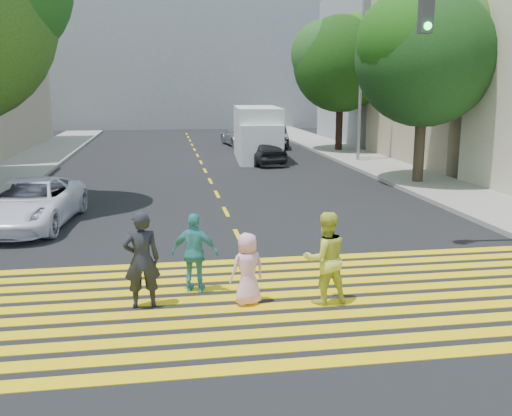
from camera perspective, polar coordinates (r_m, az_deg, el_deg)
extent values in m
plane|color=black|center=(9.55, 2.93, -12.04)|extent=(120.00, 120.00, 0.00)
cube|color=gray|center=(31.46, -21.34, 4.32)|extent=(3.00, 40.00, 0.15)
cube|color=gray|center=(25.98, 14.47, 3.28)|extent=(3.00, 60.00, 0.15)
cube|color=yellow|center=(8.50, 4.68, -15.26)|extent=(13.40, 0.35, 0.01)
cube|color=yellow|center=(8.98, 3.82, -13.67)|extent=(13.40, 0.35, 0.01)
cube|color=yellow|center=(9.46, 3.06, -12.25)|extent=(13.40, 0.35, 0.01)
cube|color=yellow|center=(9.95, 2.38, -10.96)|extent=(13.40, 0.35, 0.01)
cube|color=yellow|center=(10.45, 1.77, -9.80)|extent=(13.40, 0.35, 0.01)
cube|color=yellow|center=(10.96, 1.22, -8.74)|extent=(13.40, 0.35, 0.01)
cube|color=yellow|center=(11.46, 0.72, -7.77)|extent=(13.40, 0.35, 0.01)
cube|color=yellow|center=(11.97, 0.27, -6.89)|extent=(13.40, 0.35, 0.01)
cube|color=yellow|center=(12.49, -0.15, -6.07)|extent=(13.40, 0.35, 0.01)
cube|color=yellow|center=(13.01, -0.53, -5.32)|extent=(13.40, 0.35, 0.01)
cube|color=yellow|center=(15.15, -1.81, -2.80)|extent=(0.12, 1.40, 0.01)
cube|color=yellow|center=(18.04, -3.04, -0.37)|extent=(0.12, 1.40, 0.01)
cube|color=yellow|center=(20.97, -3.92, 1.39)|extent=(0.12, 1.40, 0.01)
cube|color=yellow|center=(23.91, -4.59, 2.71)|extent=(0.12, 1.40, 0.01)
cube|color=yellow|center=(26.87, -5.11, 3.75)|extent=(0.12, 1.40, 0.01)
cube|color=yellow|center=(29.83, -5.53, 4.58)|extent=(0.12, 1.40, 0.01)
cube|color=yellow|center=(32.80, -5.88, 5.25)|extent=(0.12, 1.40, 0.01)
cube|color=yellow|center=(35.78, -6.17, 5.82)|extent=(0.12, 1.40, 0.01)
cube|color=yellow|center=(38.76, -6.41, 6.30)|extent=(0.12, 1.40, 0.01)
cube|color=yellow|center=(41.74, -6.62, 6.71)|extent=(0.12, 1.40, 0.01)
cube|color=yellow|center=(44.72, -6.80, 7.06)|extent=(0.12, 1.40, 0.01)
cube|color=yellow|center=(47.71, -6.96, 7.37)|extent=(0.12, 1.40, 0.01)
cube|color=tan|center=(32.29, 22.95, 13.16)|extent=(10.00, 10.00, 10.00)
cube|color=gray|center=(42.06, 14.87, 13.25)|extent=(10.00, 10.00, 10.00)
cube|color=gray|center=(56.58, -7.51, 14.17)|extent=(30.00, 8.00, 12.00)
cylinder|color=#35291D|center=(23.67, 16.00, 5.65)|extent=(0.47, 0.47, 2.84)
sphere|color=black|center=(23.57, 16.52, 14.27)|extent=(5.94, 5.94, 5.35)
sphere|color=#336120|center=(24.43, 18.47, 15.95)|extent=(4.45, 4.45, 4.01)
sphere|color=#164E0D|center=(22.95, 14.81, 15.77)|extent=(4.16, 4.16, 3.74)
cylinder|color=black|center=(34.53, 8.30, 7.95)|extent=(0.49, 0.49, 2.91)
sphere|color=black|center=(34.46, 8.49, 14.05)|extent=(6.74, 6.74, 5.54)
sphere|color=#255E09|center=(34.86, 10.40, 15.33)|extent=(5.05, 5.05, 4.16)
sphere|color=#1F4717|center=(34.26, 6.86, 15.03)|extent=(4.72, 4.72, 3.88)
imported|color=#202129|center=(10.37, -11.36, -5.09)|extent=(0.69, 0.49, 1.77)
imported|color=#D5DC43|center=(10.43, 6.93, -4.98)|extent=(0.90, 0.74, 1.71)
imported|color=#F3A9CF|center=(10.35, -0.86, -6.11)|extent=(0.75, 0.61, 1.34)
imported|color=teal|center=(11.00, -6.12, -4.50)|extent=(0.98, 0.62, 1.55)
imported|color=white|center=(17.26, -21.67, 0.45)|extent=(2.73, 5.01, 1.33)
imported|color=black|center=(29.04, 0.65, 5.72)|extent=(2.11, 4.05, 1.31)
imported|color=#A8AABB|center=(38.00, -1.58, 7.24)|extent=(2.43, 4.73, 1.31)
imported|color=black|center=(36.95, 1.86, 7.15)|extent=(1.88, 4.30, 1.38)
cube|color=silver|center=(30.96, 0.10, 7.49)|extent=(2.63, 5.73, 2.79)
cube|color=white|center=(28.56, 0.54, 6.31)|extent=(2.21, 1.49, 2.01)
cylinder|color=black|center=(29.00, -1.31, 5.18)|extent=(0.34, 0.80, 0.78)
cylinder|color=black|center=(29.16, 2.20, 5.21)|extent=(0.34, 0.80, 0.78)
cylinder|color=black|center=(32.98, -1.76, 6.02)|extent=(0.34, 0.80, 0.78)
cylinder|color=black|center=(33.13, 1.34, 6.05)|extent=(0.34, 0.80, 0.78)
cube|color=#353535|center=(13.91, 16.64, 18.23)|extent=(0.30, 0.30, 0.91)
sphere|color=#26E13C|center=(13.73, 16.80, 17.04)|extent=(0.18, 0.18, 0.17)
cylinder|color=gray|center=(29.66, 10.44, 12.70)|extent=(0.17, 0.17, 8.59)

